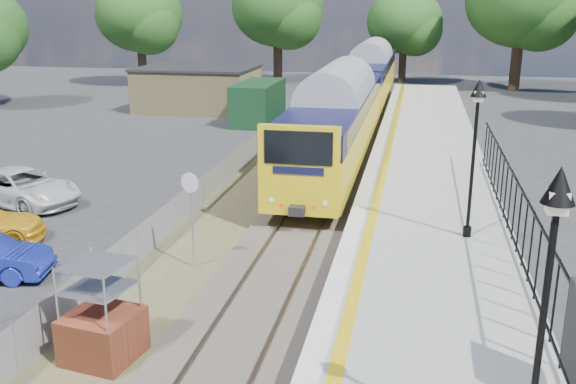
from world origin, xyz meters
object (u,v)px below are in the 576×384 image
(victorian_lamp_south, at_px, (551,254))
(train, at_px, (358,89))
(brick_plinth, at_px, (101,313))
(car_white, at_px, (21,187))
(speed_sign, at_px, (191,204))
(victorian_lamp_north, at_px, (476,122))

(victorian_lamp_south, xyz_separation_m, train, (-5.50, 31.81, -1.96))
(brick_plinth, distance_m, car_white, 12.92)
(brick_plinth, xyz_separation_m, car_white, (-8.39, 9.82, -0.42))
(victorian_lamp_south, distance_m, car_white, 21.27)
(speed_sign, distance_m, car_white, 9.90)
(car_white, bearing_deg, brick_plinth, -122.22)
(train, relative_size, car_white, 8.21)
(train, distance_m, brick_plinth, 29.01)
(victorian_lamp_north, xyz_separation_m, train, (-5.30, 21.81, -1.96))
(victorian_lamp_south, bearing_deg, victorian_lamp_north, 91.15)
(train, height_order, speed_sign, train)
(speed_sign, xyz_separation_m, car_white, (-8.62, 4.69, -1.31))
(car_white, bearing_deg, victorian_lamp_north, -82.34)
(brick_plinth, bearing_deg, speed_sign, 87.50)
(victorian_lamp_south, xyz_separation_m, car_white, (-16.62, 12.77, -3.61))
(victorian_lamp_north, height_order, brick_plinth, victorian_lamp_north)
(brick_plinth, height_order, speed_sign, speed_sign)
(victorian_lamp_south, bearing_deg, train, 99.81)
(victorian_lamp_south, distance_m, train, 32.34)
(victorian_lamp_north, bearing_deg, car_white, 170.41)
(brick_plinth, relative_size, speed_sign, 0.79)
(train, relative_size, brick_plinth, 17.64)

